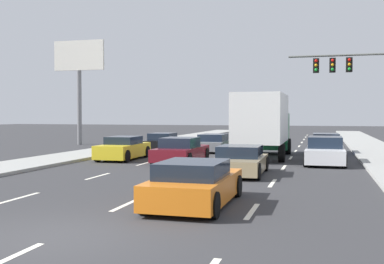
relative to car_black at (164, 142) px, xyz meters
The scene contains 14 objects.
ground_plane 6.17m from the car_black, 30.67° to the left, with size 140.00×140.00×0.00m, color #333335.
sidewalk_left 3.75m from the car_black, 149.86° to the right, with size 3.10×80.00×0.14m, color #9E9E99.
lane_markings 5.38m from the car_black, ahead, with size 6.94×57.00×0.01m.
car_black is the anchor object (origin of this frame).
car_yellow 6.70m from the car_black, 89.89° to the right, with size 1.87×4.09×1.24m.
car_gray 3.57m from the car_black, ahead, with size 1.92×4.20×1.16m.
car_maroon 7.95m from the car_black, 64.57° to the right, with size 2.01×4.46×1.26m.
box_truck 8.31m from the car_black, 28.22° to the right, with size 2.69×7.78×3.52m.
car_tan 13.37m from the car_black, 57.64° to the right, with size 2.05×4.05×1.17m.
car_orange 19.32m from the car_black, 68.48° to the right, with size 1.94×4.17×1.20m.
car_blue 10.59m from the car_black, ahead, with size 1.91×4.72×1.27m.
car_white 12.13m from the car_black, 29.92° to the right, with size 1.94×4.61×1.34m.
traffic_signal_mast 13.51m from the car_black, 13.39° to the left, with size 7.84×0.69×7.02m.
roadside_billboard 10.70m from the car_black, 156.07° to the left, with size 4.33×0.36×8.33m.
Camera 1 is at (5.07, -8.11, 2.43)m, focal length 43.77 mm.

